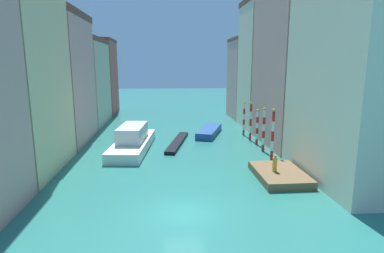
{
  "coord_description": "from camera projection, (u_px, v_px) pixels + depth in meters",
  "views": [
    {
      "loc": [
        -1.08,
        -18.03,
        9.08
      ],
      "look_at": [
        2.24,
        19.89,
        1.5
      ],
      "focal_mm": 29.45,
      "sensor_mm": 36.0,
      "label": 1
    }
  ],
  "objects": [
    {
      "name": "ground_plane",
      "position": [
        173.0,
        131.0,
        43.42
      ],
      "size": [
        154.0,
        154.0,
        0.0
      ],
      "primitive_type": "plane",
      "color": "#28756B"
    },
    {
      "name": "building_left_1",
      "position": [
        11.0,
        49.0,
        25.36
      ],
      "size": [
        6.38,
        10.22,
        20.58
      ],
      "color": "beige",
      "rests_on": "ground"
    },
    {
      "name": "building_left_2",
      "position": [
        58.0,
        78.0,
        36.28
      ],
      "size": [
        6.38,
        10.64,
        14.91
      ],
      "color": "tan",
      "rests_on": "ground"
    },
    {
      "name": "building_left_3",
      "position": [
        83.0,
        82.0,
        47.66
      ],
      "size": [
        6.38,
        11.65,
        12.86
      ],
      "color": "#BCB299",
      "rests_on": "ground"
    },
    {
      "name": "building_left_4",
      "position": [
        97.0,
        77.0,
        57.99
      ],
      "size": [
        6.38,
        8.84,
        13.55
      ],
      "color": "#B25147",
      "rests_on": "ground"
    },
    {
      "name": "building_right_0",
      "position": [
        356.0,
        73.0,
        23.66
      ],
      "size": [
        6.38,
        11.89,
        16.83
      ],
      "color": "beige",
      "rests_on": "ground"
    },
    {
      "name": "building_right_1",
      "position": [
        294.0,
        55.0,
        34.84
      ],
      "size": [
        6.38,
        11.48,
        20.18
      ],
      "color": "tan",
      "rests_on": "ground"
    },
    {
      "name": "building_right_2",
      "position": [
        265.0,
        65.0,
        44.85
      ],
      "size": [
        6.38,
        7.99,
        17.87
      ],
      "color": "beige",
      "rests_on": "ground"
    },
    {
      "name": "building_right_3",
      "position": [
        250.0,
        78.0,
        53.29
      ],
      "size": [
        6.38,
        8.2,
        13.32
      ],
      "color": "tan",
      "rests_on": "ground"
    },
    {
      "name": "waterfront_dock",
      "position": [
        279.0,
        174.0,
        25.42
      ],
      "size": [
        3.69,
        5.53,
        0.62
      ],
      "color": "brown",
      "rests_on": "ground"
    },
    {
      "name": "person_on_dock",
      "position": [
        275.0,
        164.0,
        25.14
      ],
      "size": [
        0.36,
        0.36,
        1.38
      ],
      "color": "gold",
      "rests_on": "waterfront_dock"
    },
    {
      "name": "mooring_pole_0",
      "position": [
        273.0,
        134.0,
        29.72
      ],
      "size": [
        0.3,
        0.3,
        5.01
      ],
      "color": "red",
      "rests_on": "ground"
    },
    {
      "name": "mooring_pole_1",
      "position": [
        264.0,
        129.0,
        32.85
      ],
      "size": [
        0.31,
        0.31,
        4.67
      ],
      "color": "red",
      "rests_on": "ground"
    },
    {
      "name": "mooring_pole_2",
      "position": [
        257.0,
        127.0,
        35.67
      ],
      "size": [
        0.32,
        0.32,
        4.11
      ],
      "color": "red",
      "rests_on": "ground"
    },
    {
      "name": "mooring_pole_3",
      "position": [
        251.0,
        121.0,
        37.71
      ],
      "size": [
        0.29,
        0.29,
        4.65
      ],
      "color": "red",
      "rests_on": "ground"
    },
    {
      "name": "mooring_pole_4",
      "position": [
        244.0,
        118.0,
        40.42
      ],
      "size": [
        0.28,
        0.28,
        4.4
      ],
      "color": "red",
      "rests_on": "ground"
    },
    {
      "name": "vaporetto_white",
      "position": [
        133.0,
        140.0,
        33.89
      ],
      "size": [
        4.47,
        11.6,
        2.63
      ],
      "color": "white",
      "rests_on": "ground"
    },
    {
      "name": "gondola_black",
      "position": [
        177.0,
        142.0,
        36.43
      ],
      "size": [
        3.12,
        9.56,
        0.37
      ],
      "color": "black",
      "rests_on": "ground"
    },
    {
      "name": "motorboat_0",
      "position": [
        209.0,
        131.0,
        41.18
      ],
      "size": [
        4.4,
        7.73,
        0.85
      ],
      "color": "#234C93",
      "rests_on": "ground"
    }
  ]
}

